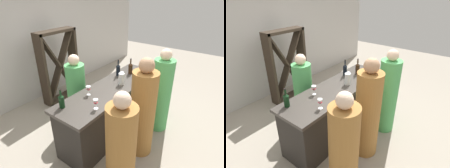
# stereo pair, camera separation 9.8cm
# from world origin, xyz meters

# --- Properties ---
(ground_plane) EXTENTS (12.00, 12.00, 0.00)m
(ground_plane) POSITION_xyz_m (0.00, 0.00, 0.00)
(ground_plane) COLOR #9E9384
(back_wall) EXTENTS (8.00, 0.10, 2.80)m
(back_wall) POSITION_xyz_m (0.00, 2.20, 1.40)
(back_wall) COLOR #BCB7B2
(back_wall) RESTS_ON ground
(bar_counter) EXTENTS (2.23, 0.67, 0.91)m
(bar_counter) POSITION_xyz_m (0.00, 0.00, 0.46)
(bar_counter) COLOR #2A2723
(bar_counter) RESTS_ON ground
(wine_rack) EXTENTS (0.93, 0.28, 1.63)m
(wine_rack) POSITION_xyz_m (0.23, 1.65, 0.82)
(wine_rack) COLOR #33281E
(wine_rack) RESTS_ON ground
(wine_bottle_leftmost_dark_green) EXTENTS (0.08, 0.08, 0.28)m
(wine_bottle_leftmost_dark_green) POSITION_xyz_m (-0.91, 0.20, 1.02)
(wine_bottle_leftmost_dark_green) COLOR black
(wine_bottle_leftmost_dark_green) RESTS_ON bar_counter
(wine_bottle_second_left_near_black) EXTENTS (0.08, 0.08, 0.32)m
(wine_bottle_second_left_near_black) POSITION_xyz_m (0.45, 0.18, 1.03)
(wine_bottle_second_left_near_black) COLOR black
(wine_bottle_second_left_near_black) RESTS_ON bar_counter
(wine_bottle_center_amber_brown) EXTENTS (0.08, 0.08, 0.31)m
(wine_bottle_center_amber_brown) POSITION_xyz_m (0.66, 0.04, 1.02)
(wine_bottle_center_amber_brown) COLOR #331E0F
(wine_bottle_center_amber_brown) RESTS_ON bar_counter
(wine_glass_near_left) EXTENTS (0.07, 0.07, 0.15)m
(wine_glass_near_left) POSITION_xyz_m (-0.66, -0.21, 1.01)
(wine_glass_near_left) COLOR white
(wine_glass_near_left) RESTS_ON bar_counter
(wine_glass_near_center) EXTENTS (0.06, 0.06, 0.14)m
(wine_glass_near_center) POSITION_xyz_m (0.95, -0.06, 1.01)
(wine_glass_near_center) COLOR white
(wine_glass_near_center) RESTS_ON bar_counter
(wine_glass_near_right) EXTENTS (0.06, 0.06, 0.16)m
(wine_glass_near_right) POSITION_xyz_m (0.31, 0.01, 1.03)
(wine_glass_near_right) COLOR white
(wine_glass_near_right) RESTS_ON bar_counter
(wine_glass_far_left) EXTENTS (0.08, 0.08, 0.15)m
(wine_glass_far_left) POSITION_xyz_m (-0.44, 0.13, 1.01)
(wine_glass_far_left) COLOR white
(wine_glass_far_left) RESTS_ON bar_counter
(water_pitcher) EXTENTS (0.10, 0.10, 0.20)m
(water_pitcher) POSITION_xyz_m (0.17, -0.08, 1.01)
(water_pitcher) COLOR silver
(water_pitcher) RESTS_ON bar_counter
(person_left_guest) EXTENTS (0.47, 0.47, 1.60)m
(person_left_guest) POSITION_xyz_m (-0.14, -0.67, 0.74)
(person_left_guest) COLOR #9E6B33
(person_left_guest) RESTS_ON ground
(person_center_guest) EXTENTS (0.46, 0.46, 1.43)m
(person_center_guest) POSITION_xyz_m (-0.83, -0.74, 0.65)
(person_center_guest) COLOR #9E6B33
(person_center_guest) RESTS_ON ground
(person_right_guest) EXTENTS (0.36, 0.36, 1.54)m
(person_right_guest) POSITION_xyz_m (0.58, -0.66, 0.71)
(person_right_guest) COLOR #4CA559
(person_right_guest) RESTS_ON ground
(person_server_behind) EXTENTS (0.36, 0.36, 1.40)m
(person_server_behind) POSITION_xyz_m (-0.20, 0.67, 0.64)
(person_server_behind) COLOR #4CA559
(person_server_behind) RESTS_ON ground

